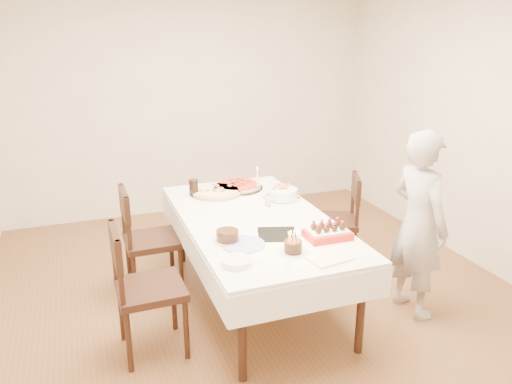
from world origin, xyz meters
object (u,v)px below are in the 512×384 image
object	(u,v)px
chair_left_savory	(152,240)
person	(419,225)
chair_left_dessert	(150,289)
strawberry_box	(328,233)
pasta_bowl	(282,194)
chair_right_savory	(333,221)
taper_candle	(257,179)
birthday_cake	(293,242)
pizza_white	(217,192)
dining_table	(256,260)
pizza_pepperoni	(237,186)
cola_glass	(194,188)
layer_cake	(227,236)

from	to	relation	value
chair_left_savory	person	xyz separation A→B (m)	(1.93, -1.03, 0.27)
chair_left_dessert	strawberry_box	bearing A→B (deg)	171.58
pasta_bowl	chair_left_savory	bearing A→B (deg)	175.89
chair_right_savory	taper_candle	distance (m)	0.84
taper_candle	birthday_cake	xyz separation A→B (m)	(-0.23, -1.34, -0.04)
chair_right_savory	chair_left_savory	bearing A→B (deg)	-158.86
chair_right_savory	pizza_white	distance (m)	1.15
pasta_bowl	taper_candle	xyz separation A→B (m)	(-0.13, 0.29, 0.07)
chair_left_dessert	pasta_bowl	distance (m)	1.55
chair_right_savory	pizza_white	size ratio (longest dim) A/B	1.83
dining_table	person	size ratio (longest dim) A/B	1.41
chair_left_savory	pizza_pepperoni	xyz separation A→B (m)	(0.89, 0.36, 0.28)
person	taper_candle	xyz separation A→B (m)	(-0.89, 1.24, 0.12)
dining_table	cola_glass	world-z (taller)	cola_glass
chair_left_dessert	pizza_pepperoni	size ratio (longest dim) A/B	2.00
dining_table	strawberry_box	world-z (taller)	strawberry_box
layer_cake	birthday_cake	bearing A→B (deg)	-41.53
chair_right_savory	birthday_cake	size ratio (longest dim) A/B	6.78
cola_glass	person	bearing A→B (deg)	-41.45
chair_left_dessert	pizza_white	distance (m)	1.39
pizza_white	taper_candle	xyz separation A→B (m)	(0.39, -0.05, 0.10)
chair_right_savory	pizza_white	xyz separation A→B (m)	(-1.06, 0.34, 0.31)
pizza_white	layer_cake	distance (m)	1.09
dining_table	layer_cake	bearing A→B (deg)	-134.14
pizza_white	pizza_pepperoni	xyz separation A→B (m)	(0.24, 0.10, 0.00)
chair_right_savory	cola_glass	bearing A→B (deg)	-172.14
pizza_pepperoni	cola_glass	xyz separation A→B (m)	(-0.45, -0.08, 0.06)
chair_left_savory	person	bearing A→B (deg)	150.97
taper_candle	strawberry_box	bearing A→B (deg)	-84.99
chair_left_savory	layer_cake	distance (m)	0.97
dining_table	layer_cake	distance (m)	0.66
strawberry_box	chair_left_savory	bearing A→B (deg)	138.74
pizza_white	cola_glass	size ratio (longest dim) A/B	3.23
person	cola_glass	size ratio (longest dim) A/B	9.69
layer_cake	strawberry_box	size ratio (longest dim) A/B	0.64
dining_table	cola_glass	xyz separation A→B (m)	(-0.34, 0.72, 0.45)
pizza_white	strawberry_box	xyz separation A→B (m)	(0.49, -1.26, 0.02)
pasta_bowl	birthday_cake	world-z (taller)	birthday_cake
chair_right_savory	chair_left_savory	world-z (taller)	chair_left_savory
pasta_bowl	cola_glass	world-z (taller)	cola_glass
chair_left_savory	strawberry_box	size ratio (longest dim) A/B	3.00
pasta_bowl	person	bearing A→B (deg)	-51.21
person	pasta_bowl	world-z (taller)	person
pizza_pepperoni	pasta_bowl	world-z (taller)	pasta_bowl
chair_left_dessert	person	distance (m)	2.10
pizza_white	cola_glass	bearing A→B (deg)	173.66
pizza_pepperoni	birthday_cake	bearing A→B (deg)	-93.31
chair_left_savory	pizza_white	size ratio (longest dim) A/B	1.93
strawberry_box	chair_left_dessert	bearing A→B (deg)	172.76
pasta_bowl	birthday_cake	size ratio (longest dim) A/B	2.03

